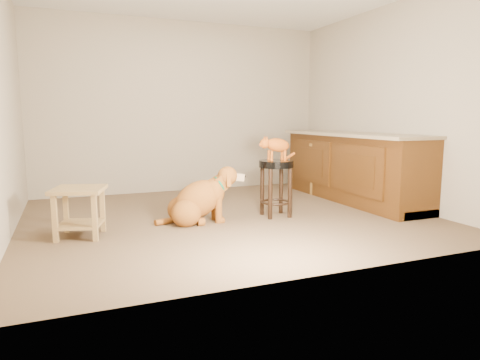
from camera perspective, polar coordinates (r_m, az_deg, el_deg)
name	(u,v)px	position (r m, az deg, el deg)	size (l,w,h in m)	color
floor	(229,217)	(5.00, -1.52, -4.93)	(4.50, 4.00, 0.01)	brown
room_shell	(228,69)	(4.90, -1.60, 14.53)	(4.54, 4.04, 2.62)	#A29783
cabinet_run	(352,169)	(6.12, 14.75, 1.42)	(0.70, 2.56, 0.94)	#4E2C0D
padded_stool	(276,177)	(4.98, 4.82, 0.43)	(0.40, 0.40, 0.66)	black
wood_stool	(329,169)	(6.42, 11.75, 1.48)	(0.47, 0.47, 0.77)	brown
side_table	(79,205)	(4.40, -20.64, -3.09)	(0.57, 0.57, 0.48)	olive
golden_retriever	(199,201)	(4.71, -5.52, -2.77)	(1.03, 0.52, 0.65)	brown
tabby_kitten	(275,146)	(4.94, 4.74, 4.57)	(0.51, 0.17, 0.31)	#9A450F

